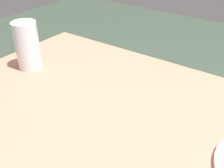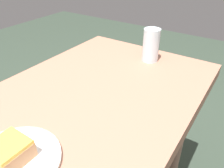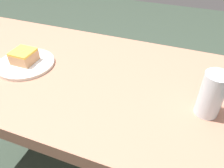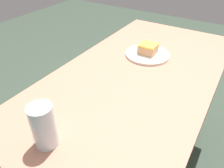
{
  "view_description": "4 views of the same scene",
  "coord_description": "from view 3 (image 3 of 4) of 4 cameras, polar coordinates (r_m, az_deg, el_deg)",
  "views": [
    {
      "loc": [
        -0.1,
        0.38,
        1.07
      ],
      "look_at": [
        0.2,
        -0.05,
        0.75
      ],
      "focal_mm": 42.55,
      "sensor_mm": 36.0,
      "label": 1
    },
    {
      "loc": [
        -0.32,
        -0.4,
        1.12
      ],
      "look_at": [
        0.18,
        -0.07,
        0.75
      ],
      "focal_mm": 35.96,
      "sensor_mm": 36.0,
      "label": 2
    },
    {
      "loc": [
        0.41,
        -0.58,
        1.18
      ],
      "look_at": [
        0.2,
        -0.05,
        0.72
      ],
      "focal_mm": 35.59,
      "sensor_mm": 36.0,
      "label": 3
    },
    {
      "loc": [
        0.77,
        0.34,
        1.22
      ],
      "look_at": [
        0.18,
        -0.02,
        0.74
      ],
      "focal_mm": 35.34,
      "sensor_mm": 36.0,
      "label": 4
    }
  ],
  "objects": [
    {
      "name": "water_glass",
      "position": [
        0.68,
        24.21,
        -2.53
      ],
      "size": [
        0.07,
        0.07,
        0.14
      ],
      "primitive_type": "cylinder",
      "color": "silver",
      "rests_on": "table"
    },
    {
      "name": "plate_glazed_square",
      "position": [
        0.92,
        -21.22,
        4.93
      ],
      "size": [
        0.22,
        0.22,
        0.01
      ],
      "primitive_type": "cylinder",
      "color": "silver",
      "rests_on": "table"
    },
    {
      "name": "table",
      "position": [
        0.9,
        -10.9,
        -0.22
      ],
      "size": [
        1.25,
        0.64,
        0.7
      ],
      "color": "#A46C56",
      "rests_on": "ground_plane"
    },
    {
      "name": "napkin_glazed_square",
      "position": [
        0.92,
        -21.33,
        5.31
      ],
      "size": [
        0.21,
        0.21,
        0.0
      ],
      "primitive_type": "cube",
      "rotation": [
        0.0,
        0.0,
        -0.59
      ],
      "color": "white",
      "rests_on": "plate_glazed_square"
    },
    {
      "name": "donut_glazed_square",
      "position": [
        0.91,
        -21.69,
        6.63
      ],
      "size": [
        0.08,
        0.08,
        0.05
      ],
      "color": "tan",
      "rests_on": "napkin_glazed_square"
    }
  ]
}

